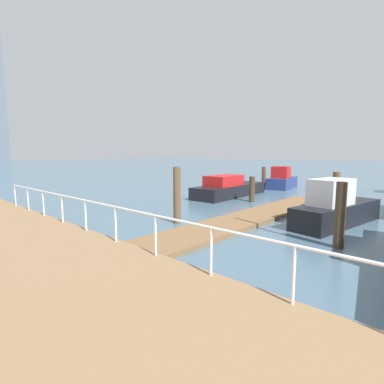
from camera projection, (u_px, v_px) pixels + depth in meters
The scene contains 11 objects.
ground_plane at pixel (76, 205), 16.98m from camera, with size 300.00×300.00×0.00m, color slate.
floating_dock at pixel (254, 216), 13.52m from camera, with size 14.95×2.00×0.18m, color olive.
boardwalk_railing at pixel (211, 237), 6.09m from camera, with size 0.06×25.36×1.08m.
dock_piling_0 at pixel (177, 195), 12.45m from camera, with size 0.32×0.32×2.46m, color brown.
dock_piling_1 at pixel (340, 215), 9.11m from camera, with size 0.33×0.33×2.14m, color #473826.
dock_piling_2 at pixel (264, 178), 25.53m from camera, with size 0.35×0.35×1.90m, color brown.
dock_piling_3 at pixel (336, 192), 14.80m from camera, with size 0.36×0.36×2.10m, color brown.
dock_piling_4 at pixel (252, 189), 18.20m from camera, with size 0.36×0.36×1.61m, color #473826.
moored_boat_2 at pixel (282, 180), 25.60m from camera, with size 4.39×2.38×1.95m.
moored_boat_3 at pixel (229, 188), 20.62m from camera, with size 7.00×2.40×1.54m.
moored_boat_4 at pixel (336, 208), 12.17m from camera, with size 5.50×2.29×2.00m.
Camera 1 is at (-7.81, 3.69, 2.99)m, focal length 26.88 mm.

